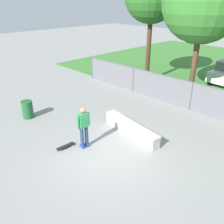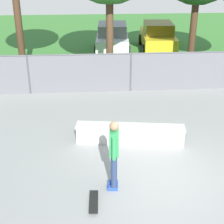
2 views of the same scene
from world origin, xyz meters
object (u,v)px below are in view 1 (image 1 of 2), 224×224
skateboarder (84,126)px  skateboard (66,146)px  trash_bin (28,109)px  concrete_ledge (131,129)px  tree_near_right (204,1)px

skateboarder → skateboard: skateboarder is taller
skateboarder → trash_bin: size_ratio=1.98×
concrete_ledge → tree_near_right: size_ratio=0.43×
tree_near_right → trash_bin: (-4.68, -8.25, -5.07)m
skateboarder → skateboard: 1.23m
skateboard → concrete_ledge: bearing=67.1°
skateboard → trash_bin: trash_bin is taller
skateboarder → trash_bin: (-4.25, -0.36, -0.55)m
trash_bin → skateboard: bearing=-3.8°
skateboarder → skateboard: bearing=-130.2°
tree_near_right → trash_bin: 10.76m
concrete_ledge → skateboarder: 2.38m
skateboarder → tree_near_right: size_ratio=0.24×
tree_near_right → concrete_ledge: bearing=-87.7°
skateboarder → tree_near_right: (0.43, 7.89, 4.52)m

